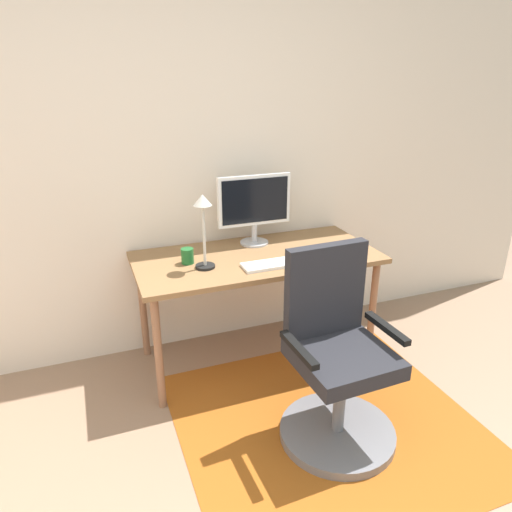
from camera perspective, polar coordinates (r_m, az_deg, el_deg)
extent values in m
cube|color=beige|center=(2.94, -12.39, 12.41)|extent=(6.00, 0.10, 2.60)
cube|color=#954C16|center=(2.68, 8.55, -19.25)|extent=(1.52, 1.43, 0.01)
cube|color=olive|center=(2.84, 0.09, -0.16)|extent=(1.45, 0.68, 0.03)
cylinder|color=#8D5F44|center=(2.61, -11.64, -11.44)|extent=(0.04, 0.04, 0.68)
cylinder|color=#8D5F44|center=(3.06, 13.80, -6.48)|extent=(0.04, 0.04, 0.68)
cylinder|color=#8D5F44|center=(3.10, -13.43, -6.07)|extent=(0.04, 0.04, 0.68)
cylinder|color=#8D5F44|center=(3.48, 8.71, -2.54)|extent=(0.04, 0.04, 0.68)
cylinder|color=#B2B2B7|center=(3.03, -0.22, 1.65)|extent=(0.18, 0.18, 0.01)
cylinder|color=#B2B2B7|center=(3.01, -0.22, 2.79)|extent=(0.04, 0.04, 0.12)
cube|color=white|center=(2.94, -0.22, 6.75)|extent=(0.47, 0.04, 0.31)
cube|color=black|center=(2.93, -0.09, 6.65)|extent=(0.43, 0.00, 0.27)
cube|color=white|center=(2.70, 2.81, -0.88)|extent=(0.43, 0.13, 0.02)
ellipsoid|color=white|center=(2.80, 8.53, -0.08)|extent=(0.06, 0.10, 0.03)
cylinder|color=#1D612A|center=(2.73, -8.24, 0.01)|extent=(0.07, 0.07, 0.09)
cube|color=black|center=(2.95, 8.96, 0.78)|extent=(0.12, 0.16, 0.01)
cylinder|color=black|center=(2.67, -6.11, -1.24)|extent=(0.11, 0.11, 0.01)
cylinder|color=beige|center=(2.61, -6.27, 2.42)|extent=(0.02, 0.02, 0.35)
cone|color=beige|center=(2.55, -6.45, 6.72)|extent=(0.10, 0.10, 0.06)
cylinder|color=slate|center=(2.60, 9.71, -20.18)|extent=(0.58, 0.58, 0.05)
cylinder|color=slate|center=(2.46, 10.03, -16.45)|extent=(0.06, 0.06, 0.38)
cube|color=#232328|center=(2.33, 10.40, -12.00)|extent=(0.46, 0.46, 0.08)
cube|color=#232328|center=(2.33, 8.33, -4.06)|extent=(0.42, 0.08, 0.47)
cube|color=black|center=(2.16, 5.14, -11.10)|extent=(0.05, 0.31, 0.03)
cube|color=black|center=(2.40, 15.45, -8.34)|extent=(0.05, 0.31, 0.03)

